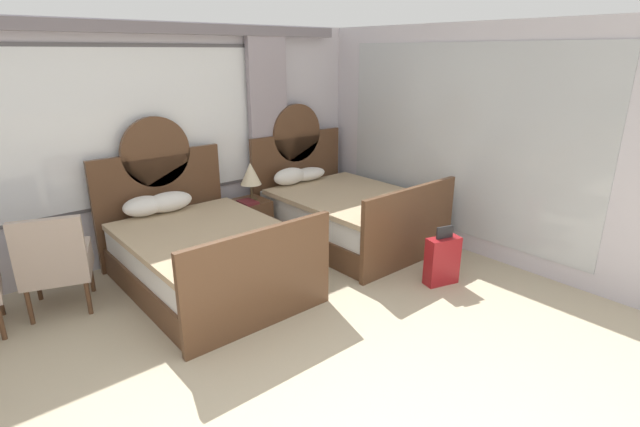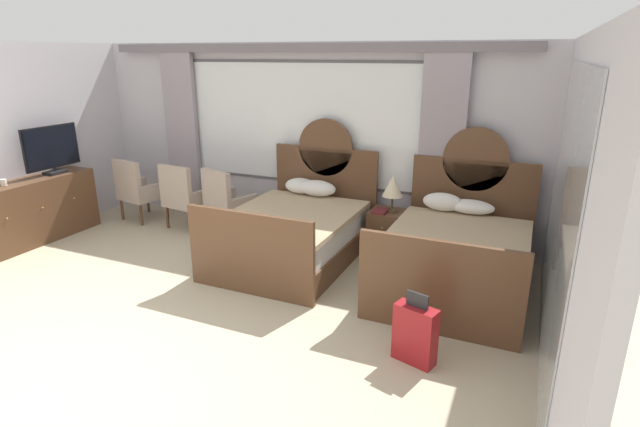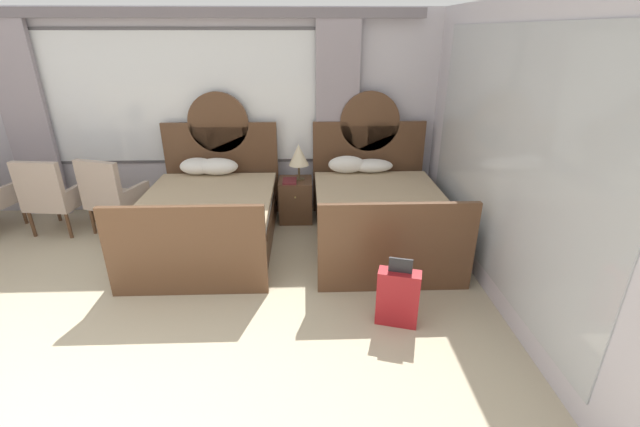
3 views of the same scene
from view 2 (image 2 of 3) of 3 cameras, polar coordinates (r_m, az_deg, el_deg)
ground_plane at (r=4.58m, az=-27.99°, el=-18.22°), size 24.00×24.00×0.00m
wall_back_window at (r=7.29m, az=-2.26°, el=9.11°), size 6.83×0.22×2.70m
wall_right_mirror at (r=4.20m, az=26.55°, el=-0.55°), size 0.08×4.95×2.70m
bed_near_window at (r=6.36m, az=-2.93°, el=-2.02°), size 1.54×2.15×1.69m
bed_near_mirror at (r=5.79m, az=15.40°, el=-4.76°), size 1.54×2.15×1.69m
nightstand_between_beds at (r=6.65m, az=7.67°, el=-2.06°), size 0.45×0.47×0.58m
table_lamp_on_nightstand at (r=6.46m, az=8.38°, el=3.11°), size 0.27×0.27×0.48m
book_on_nightstand at (r=6.49m, az=6.95°, el=0.29°), size 0.18×0.26×0.03m
dresser_minibar at (r=7.99m, az=-30.32°, el=0.20°), size 0.51×1.86×0.89m
tv_flatscreen at (r=8.06m, az=-28.51°, el=6.49°), size 0.20×0.87×0.69m
cup_on_dresser at (r=7.72m, az=-32.65°, el=3.03°), size 0.11×0.08×0.08m
armchair_by_window_left at (r=7.27m, az=-10.73°, el=1.47°), size 0.75×0.75×0.99m
armchair_by_window_centre at (r=7.71m, az=-15.35°, el=2.07°), size 0.66×0.66×0.99m
armchair_by_window_right at (r=8.30m, az=-20.29°, el=2.71°), size 0.69×0.69×0.99m
suitcase_on_floor at (r=4.42m, az=10.90°, el=-13.47°), size 0.40×0.25×0.65m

